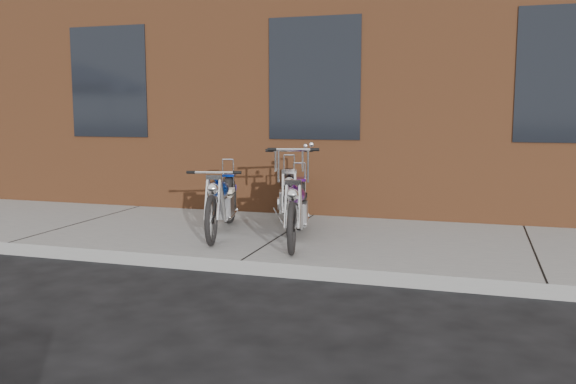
% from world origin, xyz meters
% --- Properties ---
extents(ground, '(120.00, 120.00, 0.00)m').
position_xyz_m(ground, '(0.00, 0.00, 0.00)').
color(ground, black).
rests_on(ground, ground).
extents(sidewalk, '(22.00, 3.00, 0.15)m').
position_xyz_m(sidewalk, '(0.00, 1.50, 0.07)').
color(sidewalk, slate).
rests_on(sidewalk, ground).
extents(building_brick, '(22.00, 10.00, 8.00)m').
position_xyz_m(building_brick, '(0.00, 8.00, 4.00)').
color(building_brick, brown).
rests_on(building_brick, ground).
extents(chopper_purple, '(0.65, 2.04, 1.16)m').
position_xyz_m(chopper_purple, '(0.27, 1.16, 0.52)').
color(chopper_purple, black).
rests_on(chopper_purple, sidewalk).
extents(chopper_blue, '(0.70, 2.05, 0.91)m').
position_xyz_m(chopper_blue, '(-0.79, 1.33, 0.53)').
color(chopper_blue, black).
rests_on(chopper_blue, sidewalk).
extents(chopper_third, '(0.79, 2.09, 1.09)m').
position_xyz_m(chopper_third, '(-0.10, 2.05, 0.54)').
color(chopper_third, black).
rests_on(chopper_third, sidewalk).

